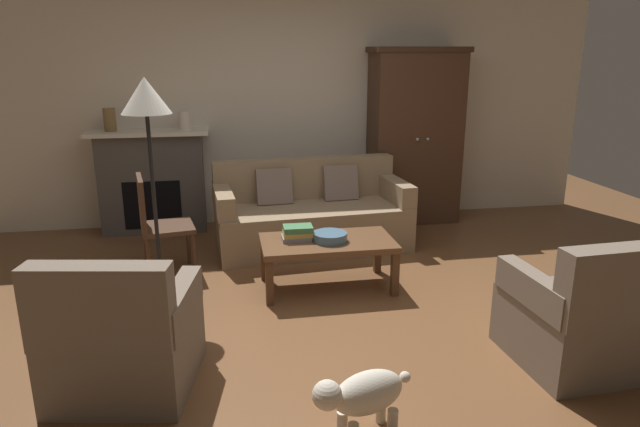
{
  "coord_description": "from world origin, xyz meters",
  "views": [
    {
      "loc": [
        -0.78,
        -3.9,
        1.91
      ],
      "look_at": [
        0.04,
        0.76,
        0.55
      ],
      "focal_mm": 31.33,
      "sensor_mm": 36.0,
      "label": 1
    }
  ],
  "objects_px": {
    "fireplace": "(153,181)",
    "dog": "(363,395)",
    "mantel_vase_bronze": "(110,120)",
    "floor_lamp": "(147,110)",
    "armchair_near_right": "(583,318)",
    "couch": "(311,216)",
    "armoire": "(414,136)",
    "armchair_near_left": "(123,340)",
    "fruit_bowl": "(330,237)",
    "mantel_vase_cream": "(184,120)",
    "coffee_table": "(327,246)",
    "book_stack": "(297,233)",
    "side_chair_wooden": "(156,220)"
  },
  "relations": [
    {
      "from": "armchair_near_right",
      "to": "floor_lamp",
      "type": "distance_m",
      "value": 3.25
    },
    {
      "from": "fireplace",
      "to": "armchair_near_left",
      "type": "relative_size",
      "value": 1.41
    },
    {
      "from": "fruit_bowl",
      "to": "dog",
      "type": "xyz_separation_m",
      "value": [
        -0.2,
        -1.89,
        -0.21
      ]
    },
    {
      "from": "couch",
      "to": "book_stack",
      "type": "relative_size",
      "value": 7.72
    },
    {
      "from": "couch",
      "to": "fruit_bowl",
      "type": "bearing_deg",
      "value": -90.93
    },
    {
      "from": "floor_lamp",
      "to": "mantel_vase_cream",
      "type": "bearing_deg",
      "value": 86.07
    },
    {
      "from": "armchair_near_left",
      "to": "mantel_vase_bronze",
      "type": "bearing_deg",
      "value": 99.54
    },
    {
      "from": "floor_lamp",
      "to": "armoire",
      "type": "bearing_deg",
      "value": 35.25
    },
    {
      "from": "armchair_near_left",
      "to": "floor_lamp",
      "type": "height_order",
      "value": "floor_lamp"
    },
    {
      "from": "armoire",
      "to": "fruit_bowl",
      "type": "relative_size",
      "value": 7.02
    },
    {
      "from": "couch",
      "to": "armchair_near_right",
      "type": "bearing_deg",
      "value": -62.74
    },
    {
      "from": "mantel_vase_bronze",
      "to": "armchair_near_right",
      "type": "relative_size",
      "value": 0.27
    },
    {
      "from": "fruit_bowl",
      "to": "book_stack",
      "type": "distance_m",
      "value": 0.27
    },
    {
      "from": "fruit_bowl",
      "to": "floor_lamp",
      "type": "relative_size",
      "value": 0.16
    },
    {
      "from": "couch",
      "to": "mantel_vase_bronze",
      "type": "distance_m",
      "value": 2.34
    },
    {
      "from": "armoire",
      "to": "mantel_vase_bronze",
      "type": "relative_size",
      "value": 8.27
    },
    {
      "from": "fruit_bowl",
      "to": "floor_lamp",
      "type": "height_order",
      "value": "floor_lamp"
    },
    {
      "from": "armoire",
      "to": "dog",
      "type": "xyz_separation_m",
      "value": [
        -1.54,
        -3.73,
        -0.75
      ]
    },
    {
      "from": "dog",
      "to": "mantel_vase_cream",
      "type": "bearing_deg",
      "value": 105.17
    },
    {
      "from": "couch",
      "to": "armchair_near_left",
      "type": "distance_m",
      "value": 2.77
    },
    {
      "from": "coffee_table",
      "to": "mantel_vase_cream",
      "type": "bearing_deg",
      "value": 122.91
    },
    {
      "from": "fruit_bowl",
      "to": "mantel_vase_cream",
      "type": "height_order",
      "value": "mantel_vase_cream"
    },
    {
      "from": "armchair_near_left",
      "to": "armchair_near_right",
      "type": "xyz_separation_m",
      "value": [
        2.79,
        -0.21,
        0.0
      ]
    },
    {
      "from": "mantel_vase_cream",
      "to": "dog",
      "type": "distance_m",
      "value": 4.05
    },
    {
      "from": "armoire",
      "to": "floor_lamp",
      "type": "xyz_separation_m",
      "value": [
        -2.71,
        -1.91,
        0.53
      ]
    },
    {
      "from": "floor_lamp",
      "to": "dog",
      "type": "height_order",
      "value": "floor_lamp"
    },
    {
      "from": "armchair_near_left",
      "to": "side_chair_wooden",
      "type": "xyz_separation_m",
      "value": [
        0.02,
        1.8,
        0.2
      ]
    },
    {
      "from": "floor_lamp",
      "to": "armchair_near_left",
      "type": "bearing_deg",
      "value": -94.88
    },
    {
      "from": "mantel_vase_bronze",
      "to": "floor_lamp",
      "type": "distance_m",
      "value": 2.09
    },
    {
      "from": "coffee_table",
      "to": "mantel_vase_bronze",
      "type": "height_order",
      "value": "mantel_vase_bronze"
    },
    {
      "from": "book_stack",
      "to": "fruit_bowl",
      "type": "bearing_deg",
      "value": -16.99
    },
    {
      "from": "mantel_vase_bronze",
      "to": "armchair_near_left",
      "type": "distance_m",
      "value": 3.31
    },
    {
      "from": "side_chair_wooden",
      "to": "dog",
      "type": "relative_size",
      "value": 1.63
    },
    {
      "from": "mantel_vase_bronze",
      "to": "mantel_vase_cream",
      "type": "distance_m",
      "value": 0.76
    },
    {
      "from": "couch",
      "to": "floor_lamp",
      "type": "distance_m",
      "value": 2.18
    },
    {
      "from": "armchair_near_left",
      "to": "armchair_near_right",
      "type": "bearing_deg",
      "value": -4.38
    },
    {
      "from": "couch",
      "to": "armchair_near_right",
      "type": "xyz_separation_m",
      "value": [
        1.31,
        -2.55,
        -0.0
      ]
    },
    {
      "from": "fruit_bowl",
      "to": "book_stack",
      "type": "xyz_separation_m",
      "value": [
        -0.26,
        0.08,
        0.02
      ]
    },
    {
      "from": "armchair_near_left",
      "to": "fireplace",
      "type": "bearing_deg",
      "value": 92.65
    },
    {
      "from": "book_stack",
      "to": "mantel_vase_bronze",
      "type": "distance_m",
      "value": 2.62
    },
    {
      "from": "fruit_bowl",
      "to": "mantel_vase_bronze",
      "type": "relative_size",
      "value": 1.18
    },
    {
      "from": "fireplace",
      "to": "couch",
      "type": "bearing_deg",
      "value": -26.48
    },
    {
      "from": "mantel_vase_bronze",
      "to": "armchair_near_left",
      "type": "height_order",
      "value": "mantel_vase_bronze"
    },
    {
      "from": "couch",
      "to": "book_stack",
      "type": "bearing_deg",
      "value": -105.14
    },
    {
      "from": "fireplace",
      "to": "dog",
      "type": "relative_size",
      "value": 2.28
    },
    {
      "from": "couch",
      "to": "book_stack",
      "type": "distance_m",
      "value": 1.08
    },
    {
      "from": "couch",
      "to": "armoire",
      "type": "bearing_deg",
      "value": 28.91
    },
    {
      "from": "coffee_table",
      "to": "armoire",
      "type": "bearing_deg",
      "value": 53.09
    },
    {
      "from": "armchair_near_left",
      "to": "dog",
      "type": "height_order",
      "value": "armchair_near_left"
    },
    {
      "from": "fireplace",
      "to": "dog",
      "type": "bearing_deg",
      "value": -69.72
    }
  ]
}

